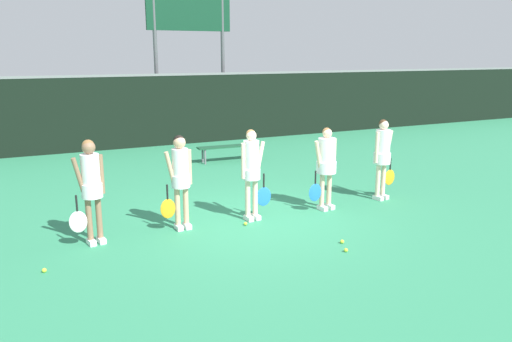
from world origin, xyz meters
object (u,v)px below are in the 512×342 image
object	(u,v)px
tennis_ball_4	(187,215)
tennis_ball_2	(44,270)
player_0	(91,183)
player_1	(180,174)
bench_courtside	(229,148)
player_4	(382,152)
scoreboard	(189,22)
tennis_ball_1	(342,242)
tennis_ball_3	(245,224)
player_3	(326,162)
tennis_ball_0	(346,250)
player_2	(252,168)

from	to	relation	value
tennis_ball_4	tennis_ball_2	bearing A→B (deg)	-150.09
player_0	player_1	size ratio (longest dim) A/B	1.03
bench_courtside	player_4	distance (m)	5.43
scoreboard	tennis_ball_2	distance (m)	12.74
tennis_ball_1	tennis_ball_3	distance (m)	1.93
player_1	player_4	world-z (taller)	player_4
player_3	tennis_ball_3	distance (m)	2.18
tennis_ball_0	player_3	bearing A→B (deg)	65.46
player_3	player_4	size ratio (longest dim) A/B	0.96
player_2	tennis_ball_4	xyz separation A→B (m)	(-1.12, 0.68, -1.01)
bench_courtside	player_2	bearing A→B (deg)	-104.84
tennis_ball_4	bench_courtside	bearing A→B (deg)	58.41
player_0	tennis_ball_3	world-z (taller)	player_0
player_4	scoreboard	bearing A→B (deg)	86.16
player_0	player_2	size ratio (longest dim) A/B	1.01
player_2	player_3	xyz separation A→B (m)	(1.67, -0.06, -0.02)
bench_courtside	player_3	size ratio (longest dim) A/B	1.12
player_1	tennis_ball_3	xyz separation A→B (m)	(1.14, -0.35, -1.01)
tennis_ball_4	player_4	bearing A→B (deg)	-8.39
tennis_ball_0	player_4	bearing A→B (deg)	41.56
bench_courtside	player_2	world-z (taller)	player_2
tennis_ball_1	tennis_ball_3	size ratio (longest dim) A/B	1.02
player_0	player_4	size ratio (longest dim) A/B	1.01
scoreboard	tennis_ball_1	bearing A→B (deg)	-95.57
player_4	tennis_ball_1	distance (m)	3.17
tennis_ball_2	player_1	bearing A→B (deg)	21.59
tennis_ball_1	tennis_ball_2	distance (m)	4.80
player_4	tennis_ball_1	world-z (taller)	player_4
scoreboard	player_4	world-z (taller)	scoreboard
tennis_ball_1	bench_courtside	bearing A→B (deg)	83.53
player_4	tennis_ball_1	size ratio (longest dim) A/B	26.11
bench_courtside	player_0	world-z (taller)	player_0
bench_courtside	tennis_ball_3	size ratio (longest dim) A/B	28.50
player_0	player_4	bearing A→B (deg)	-9.20
scoreboard	bench_courtside	bearing A→B (deg)	-94.12
player_0	tennis_ball_4	distance (m)	2.23
player_1	player_4	xyz separation A→B (m)	(4.61, -0.04, 0.02)
tennis_ball_0	tennis_ball_2	bearing A→B (deg)	164.13
player_4	tennis_ball_3	bearing A→B (deg)	174.07
scoreboard	tennis_ball_2	world-z (taller)	scoreboard
player_0	tennis_ball_2	xyz separation A→B (m)	(-0.87, -0.89, -1.04)
tennis_ball_0	player_0	bearing A→B (deg)	149.26
bench_courtside	tennis_ball_1	distance (m)	7.10
player_3	tennis_ball_1	bearing A→B (deg)	-122.55
player_1	player_2	xyz separation A→B (m)	(1.41, -0.08, 0.00)
player_1	tennis_ball_4	bearing A→B (deg)	62.42
tennis_ball_1	player_4	bearing A→B (deg)	38.76
player_2	tennis_ball_2	distance (m)	4.08
scoreboard	tennis_ball_0	distance (m)	12.60
bench_courtside	player_3	distance (m)	5.31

